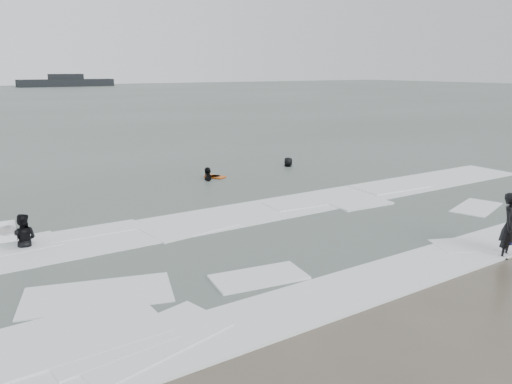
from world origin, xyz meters
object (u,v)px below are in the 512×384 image
surfer_wading (25,248)px  surfer_right_far (288,167)px  surfer_centre (506,257)px  vessel_horizon (66,82)px  surfer_right_near (208,181)px

surfer_wading → surfer_right_far: size_ratio=0.94×
surfer_centre → surfer_wading: bearing=126.8°
surfer_centre → surfer_wading: (-11.20, 7.94, 0.00)m
surfer_right_far → vessel_horizon: vessel_horizon is taller
surfer_wading → surfer_right_far: (13.68, 5.77, 0.00)m
surfer_right_near → surfer_right_far: 5.12m
vessel_horizon → surfer_wading: bearing=-102.6°
surfer_centre → surfer_right_far: surfer_centre is taller
surfer_wading → surfer_right_near: surfer_right_near is taller
surfer_centre → surfer_right_far: 13.94m
surfer_right_near → vessel_horizon: bearing=-162.7°
surfer_centre → surfer_right_far: (2.49, 13.71, 0.00)m
surfer_centre → surfer_right_near: surfer_centre is taller
surfer_centre → surfer_right_near: (-2.59, 13.07, 0.00)m
surfer_wading → vessel_horizon: bearing=-81.5°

